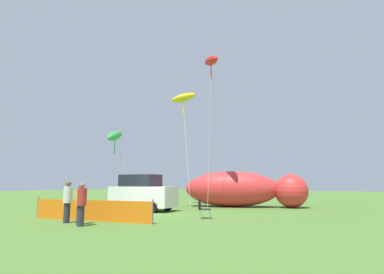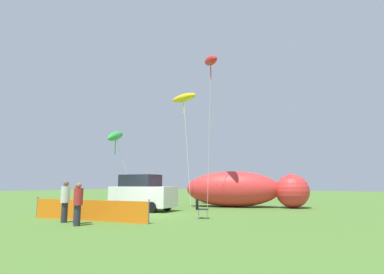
{
  "view_description": "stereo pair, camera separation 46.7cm",
  "coord_description": "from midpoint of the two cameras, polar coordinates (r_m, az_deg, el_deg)",
  "views": [
    {
      "loc": [
        11.06,
        -12.4,
        1.67
      ],
      "look_at": [
        0.3,
        4.29,
        4.74
      ],
      "focal_mm": 28.0,
      "sensor_mm": 36.0,
      "label": 1
    },
    {
      "loc": [
        11.45,
        -12.14,
        1.67
      ],
      "look_at": [
        0.3,
        4.29,
        4.74
      ],
      "focal_mm": 28.0,
      "sensor_mm": 36.0,
      "label": 2
    }
  ],
  "objects": [
    {
      "name": "folding_chair",
      "position": [
        14.79,
        2.47,
        -13.22
      ],
      "size": [
        0.69,
        0.69,
        0.92
      ],
      "rotation": [
        0.0,
        0.0,
        0.37
      ],
      "color": "black",
      "rests_on": "ground"
    },
    {
      "name": "kite_green_fish",
      "position": [
        21.54,
        -13.75,
        0.17
      ],
      "size": [
        2.51,
        2.86,
        5.7
      ],
      "color": "silver",
      "rests_on": "ground"
    },
    {
      "name": "parked_car",
      "position": [
        19.02,
        -8.78,
        -10.51
      ],
      "size": [
        4.29,
        2.19,
        2.2
      ],
      "rotation": [
        0.0,
        0.0,
        0.11
      ],
      "color": "white",
      "rests_on": "ground"
    },
    {
      "name": "safety_fence",
      "position": [
        14.67,
        -18.29,
        -13.1
      ],
      "size": [
        6.23,
        1.36,
        1.0
      ],
      "rotation": [
        0.0,
        0.0,
        0.21
      ],
      "color": "orange",
      "rests_on": "ground"
    },
    {
      "name": "inflatable_cat",
      "position": [
        21.96,
        10.37,
        -9.97
      ],
      "size": [
        8.56,
        4.97,
        2.53
      ],
      "rotation": [
        0.0,
        0.0,
        0.36
      ],
      "color": "red",
      "rests_on": "ground"
    },
    {
      "name": "kite_yellow_hero",
      "position": [
        23.65,
        -1.03,
        7.41
      ],
      "size": [
        3.2,
        2.24,
        8.74
      ],
      "color": "silver",
      "rests_on": "ground"
    },
    {
      "name": "kite_red_lizard",
      "position": [
        20.54,
        4.25,
        14.21
      ],
      "size": [
        2.12,
        2.13,
        10.34
      ],
      "color": "silver",
      "rests_on": "ground"
    },
    {
      "name": "spectator_in_red_shirt",
      "position": [
        13.52,
        -20.07,
        -11.55
      ],
      "size": [
        0.36,
        0.36,
        1.64
      ],
      "color": "#2D2D38",
      "rests_on": "ground"
    },
    {
      "name": "spectator_in_yellow_shirt",
      "position": [
        14.24,
        -22.12,
        -11.02
      ],
      "size": [
        0.38,
        0.38,
        1.76
      ],
      "color": "#2D2D38",
      "rests_on": "ground"
    },
    {
      "name": "ground_plane",
      "position": [
        16.73,
        -8.61,
        -14.42
      ],
      "size": [
        120.0,
        120.0,
        0.0
      ],
      "primitive_type": "plane",
      "color": "#4C752D"
    },
    {
      "name": "spectator_in_grey_shirt",
      "position": [
        12.93,
        -19.9,
        -11.59
      ],
      "size": [
        0.37,
        0.37,
        1.69
      ],
      "color": "#2D2D38",
      "rests_on": "ground"
    }
  ]
}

